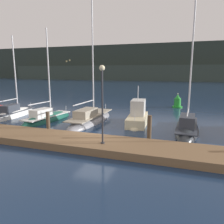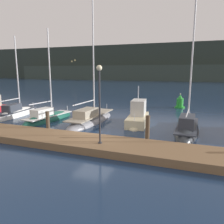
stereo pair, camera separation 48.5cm
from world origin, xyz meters
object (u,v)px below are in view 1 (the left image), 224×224
(sailboat_berth_7, at_px, (187,129))
(sailboat_berth_4, at_px, (47,120))
(motorboat_berth_6, at_px, (137,120))
(channel_buoy, at_px, (177,102))
(sailboat_berth_5, at_px, (90,121))
(dock_lamppost, at_px, (102,93))
(sailboat_berth_3, at_px, (15,115))

(sailboat_berth_7, bearing_deg, sailboat_berth_4, -178.12)
(motorboat_berth_6, distance_m, channel_buoy, 10.66)
(sailboat_berth_5, bearing_deg, dock_lamppost, -60.21)
(sailboat_berth_3, distance_m, channel_buoy, 19.22)
(sailboat_berth_4, relative_size, sailboat_berth_5, 0.77)
(sailboat_berth_4, distance_m, sailboat_berth_5, 4.19)
(motorboat_berth_6, bearing_deg, dock_lamppost, -94.52)
(channel_buoy, xyz_separation_m, dock_lamppost, (-3.57, -17.36, 2.76))
(sailboat_berth_4, xyz_separation_m, sailboat_berth_5, (4.11, 0.80, 0.03))
(sailboat_berth_4, height_order, sailboat_berth_5, sailboat_berth_5)
(sailboat_berth_3, bearing_deg, sailboat_berth_4, -8.87)
(channel_buoy, bearing_deg, sailboat_berth_5, -123.38)
(sailboat_berth_4, bearing_deg, sailboat_berth_7, 1.88)
(sailboat_berth_5, bearing_deg, sailboat_berth_3, -179.18)
(sailboat_berth_5, height_order, sailboat_berth_7, sailboat_berth_5)
(dock_lamppost, bearing_deg, motorboat_berth_6, 85.48)
(sailboat_berth_5, bearing_deg, sailboat_berth_4, -169.00)
(sailboat_berth_3, bearing_deg, sailboat_berth_7, -0.91)
(sailboat_berth_4, xyz_separation_m, sailboat_berth_7, (12.51, 0.41, 0.02))
(sailboat_berth_4, xyz_separation_m, dock_lamppost, (7.77, -5.59, 3.31))
(motorboat_berth_6, bearing_deg, sailboat_berth_3, -176.13)
(motorboat_berth_6, relative_size, dock_lamppost, 1.09)
(sailboat_berth_3, bearing_deg, sailboat_berth_5, 0.82)
(sailboat_berth_4, distance_m, dock_lamppost, 10.13)
(sailboat_berth_5, distance_m, sailboat_berth_7, 8.40)
(sailboat_berth_3, relative_size, sailboat_berth_4, 0.97)
(sailboat_berth_5, height_order, channel_buoy, sailboat_berth_5)
(sailboat_berth_4, height_order, motorboat_berth_6, sailboat_berth_4)
(sailboat_berth_7, bearing_deg, dock_lamppost, -128.26)
(sailboat_berth_3, bearing_deg, channel_buoy, 35.24)
(motorboat_berth_6, relative_size, channel_buoy, 2.69)
(sailboat_berth_3, height_order, channel_buoy, sailboat_berth_3)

